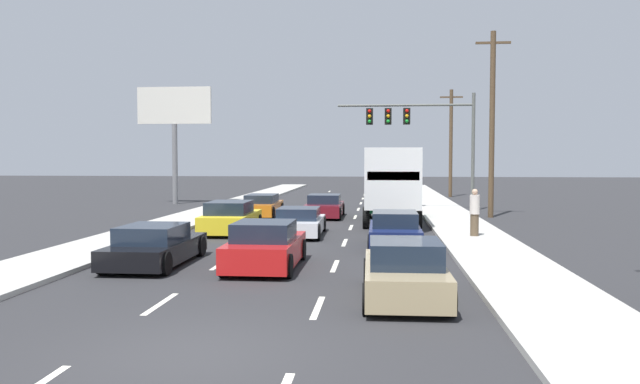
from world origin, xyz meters
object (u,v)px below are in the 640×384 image
at_px(car_yellow, 231,218).
at_px(pedestrian_near_corner, 475,212).
at_px(car_navy, 395,231).
at_px(car_black, 155,246).
at_px(car_white, 299,223).
at_px(utility_pole_far, 451,142).
at_px(car_maroon, 324,207).
at_px(traffic_signal_mast, 411,124).
at_px(car_tan, 405,272).
at_px(utility_pole_mid, 492,122).
at_px(car_red, 265,247).
at_px(car_orange, 262,206).
at_px(box_truck, 391,181).
at_px(roadside_billboard, 174,118).

bearing_deg(car_yellow, pedestrian_near_corner, -6.38).
distance_m(car_navy, pedestrian_near_corner, 3.99).
height_order(car_black, car_white, car_black).
bearing_deg(utility_pole_far, car_maroon, -115.36).
bearing_deg(traffic_signal_mast, car_tan, -93.10).
height_order(car_yellow, utility_pole_mid, utility_pole_mid).
bearing_deg(car_yellow, car_red, -69.65).
bearing_deg(car_yellow, car_black, -92.69).
bearing_deg(traffic_signal_mast, car_yellow, -124.36).
relative_size(car_orange, pedestrian_near_corner, 2.34).
bearing_deg(car_maroon, utility_pole_mid, 5.63).
bearing_deg(car_tan, car_orange, 109.96).
bearing_deg(car_orange, car_black, -91.06).
bearing_deg(car_yellow, car_tan, -59.56).
bearing_deg(car_orange, box_truck, -24.75).
distance_m(car_orange, car_white, 8.48).
relative_size(utility_pole_far, pedestrian_near_corner, 4.75).
distance_m(car_orange, car_yellow, 7.34).
xyz_separation_m(car_red, traffic_signal_mast, (5.05, 19.70, 4.55)).
bearing_deg(car_red, pedestrian_near_corner, 45.09).
bearing_deg(car_orange, traffic_signal_mast, 28.41).
bearing_deg(roadside_billboard, car_orange, -48.05).
bearing_deg(car_tan, utility_pole_far, 82.07).
bearing_deg(utility_pole_mid, car_navy, -114.74).
distance_m(traffic_signal_mast, roadside_billboard, 16.27).
distance_m(car_tan, traffic_signal_mast, 23.68).
height_order(car_black, traffic_signal_mast, traffic_signal_mast).
xyz_separation_m(car_white, roadside_billboard, (-10.69, 16.40, 5.31)).
xyz_separation_m(car_maroon, car_red, (-0.34, -15.11, 0.05)).
relative_size(car_maroon, utility_pole_mid, 0.41).
xyz_separation_m(car_navy, roadside_billboard, (-14.44, 19.38, 5.25)).
relative_size(car_black, car_red, 1.09).
bearing_deg(utility_pole_far, traffic_signal_mast, -105.96).
bearing_deg(pedestrian_near_corner, car_navy, -141.76).
bearing_deg(car_yellow, car_maroon, 65.16).
height_order(car_maroon, box_truck, box_truck).
relative_size(car_orange, car_maroon, 1.05).
relative_size(car_white, box_truck, 0.53).
height_order(car_yellow, car_red, car_red).
xyz_separation_m(car_maroon, box_truck, (3.45, -2.94, 1.47)).
bearing_deg(car_navy, utility_pole_far, 79.86).
height_order(car_yellow, car_navy, car_yellow).
bearing_deg(utility_pole_mid, car_black, -128.21).
bearing_deg(car_orange, car_tan, -70.04).
relative_size(car_maroon, car_navy, 0.97).
bearing_deg(box_truck, utility_pole_mid, 35.71).
bearing_deg(car_white, car_maroon, 87.57).
height_order(car_navy, utility_pole_far, utility_pole_far).
distance_m(traffic_signal_mast, pedestrian_near_corner, 13.58).
bearing_deg(traffic_signal_mast, car_navy, -94.82).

